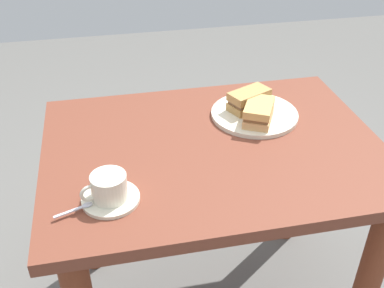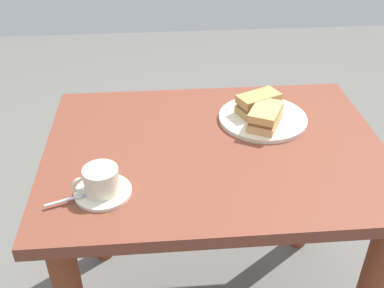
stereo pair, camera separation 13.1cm
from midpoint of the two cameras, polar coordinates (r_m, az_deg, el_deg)
The scene contains 7 objects.
dining_table at distance 1.45m, azimuth -0.02°, elevation -5.22°, with size 1.01×0.75×0.74m.
sandwich_plate at distance 1.50m, azimuth 5.34°, elevation 3.65°, with size 0.28×0.28×0.01m, color silver.
sandwich_front at distance 1.51m, azimuth 4.66°, elevation 5.46°, with size 0.15×0.12×0.06m.
sandwich_back at distance 1.44m, azimuth 5.76°, elevation 3.87°, with size 0.13×0.15×0.06m.
coffee_saucer at distance 1.19m, azimuth -13.25°, elevation -6.78°, with size 0.15×0.15×0.01m, color silver.
coffee_cup at distance 1.16m, azimuth -13.59°, elevation -5.27°, with size 0.12×0.09×0.07m.
spoon at distance 1.17m, azimuth -16.98°, elevation -7.73°, with size 0.10×0.05×0.01m.
Camera 1 is at (0.29, 1.09, 1.50)m, focal length 42.76 mm.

